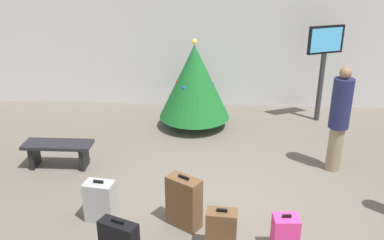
{
  "coord_description": "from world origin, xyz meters",
  "views": [
    {
      "loc": [
        -0.26,
        -5.44,
        3.66
      ],
      "look_at": [
        -0.62,
        1.4,
        0.9
      ],
      "focal_mm": 38.7,
      "sensor_mm": 36.0,
      "label": 1
    }
  ],
  "objects_px": {
    "suitcase_0": "(100,201)",
    "suitcase_3": "(285,234)",
    "waiting_bench": "(58,150)",
    "holiday_tree": "(194,82)",
    "flight_info_kiosk": "(324,55)",
    "traveller_1": "(339,117)",
    "suitcase_4": "(221,231)",
    "suitcase_2": "(184,202)"
  },
  "relations": [
    {
      "from": "suitcase_0",
      "to": "suitcase_3",
      "type": "relative_size",
      "value": 1.15
    },
    {
      "from": "waiting_bench",
      "to": "suitcase_0",
      "type": "bearing_deg",
      "value": -53.0
    },
    {
      "from": "holiday_tree",
      "to": "flight_info_kiosk",
      "type": "relative_size",
      "value": 0.9
    },
    {
      "from": "traveller_1",
      "to": "suitcase_0",
      "type": "distance_m",
      "value": 4.26
    },
    {
      "from": "traveller_1",
      "to": "suitcase_4",
      "type": "xyz_separation_m",
      "value": [
        -2.06,
        -2.33,
        -0.72
      ]
    },
    {
      "from": "flight_info_kiosk",
      "to": "suitcase_3",
      "type": "distance_m",
      "value": 5.14
    },
    {
      "from": "suitcase_2",
      "to": "holiday_tree",
      "type": "bearing_deg",
      "value": 90.45
    },
    {
      "from": "flight_info_kiosk",
      "to": "suitcase_0",
      "type": "distance_m",
      "value": 5.97
    },
    {
      "from": "flight_info_kiosk",
      "to": "suitcase_0",
      "type": "height_order",
      "value": "flight_info_kiosk"
    },
    {
      "from": "traveller_1",
      "to": "suitcase_4",
      "type": "height_order",
      "value": "traveller_1"
    },
    {
      "from": "waiting_bench",
      "to": "suitcase_0",
      "type": "height_order",
      "value": "suitcase_0"
    },
    {
      "from": "holiday_tree",
      "to": "suitcase_0",
      "type": "bearing_deg",
      "value": -108.24
    },
    {
      "from": "flight_info_kiosk",
      "to": "traveller_1",
      "type": "height_order",
      "value": "flight_info_kiosk"
    },
    {
      "from": "traveller_1",
      "to": "suitcase_2",
      "type": "distance_m",
      "value": 3.22
    },
    {
      "from": "holiday_tree",
      "to": "suitcase_0",
      "type": "relative_size",
      "value": 3.05
    },
    {
      "from": "suitcase_2",
      "to": "suitcase_3",
      "type": "bearing_deg",
      "value": -20.01
    },
    {
      "from": "suitcase_3",
      "to": "waiting_bench",
      "type": "bearing_deg",
      "value": 150.41
    },
    {
      "from": "flight_info_kiosk",
      "to": "waiting_bench",
      "type": "height_order",
      "value": "flight_info_kiosk"
    },
    {
      "from": "suitcase_0",
      "to": "suitcase_2",
      "type": "distance_m",
      "value": 1.24
    },
    {
      "from": "flight_info_kiosk",
      "to": "suitcase_3",
      "type": "relative_size",
      "value": 3.91
    },
    {
      "from": "holiday_tree",
      "to": "suitcase_4",
      "type": "height_order",
      "value": "holiday_tree"
    },
    {
      "from": "waiting_bench",
      "to": "traveller_1",
      "type": "height_order",
      "value": "traveller_1"
    },
    {
      "from": "waiting_bench",
      "to": "suitcase_3",
      "type": "relative_size",
      "value": 2.19
    },
    {
      "from": "flight_info_kiosk",
      "to": "suitcase_4",
      "type": "xyz_separation_m",
      "value": [
        -2.32,
        -4.76,
        -1.25
      ]
    },
    {
      "from": "waiting_bench",
      "to": "suitcase_3",
      "type": "height_order",
      "value": "suitcase_3"
    },
    {
      "from": "flight_info_kiosk",
      "to": "suitcase_0",
      "type": "bearing_deg",
      "value": -134.34
    },
    {
      "from": "suitcase_2",
      "to": "suitcase_4",
      "type": "bearing_deg",
      "value": -44.09
    },
    {
      "from": "suitcase_3",
      "to": "suitcase_4",
      "type": "bearing_deg",
      "value": -178.94
    },
    {
      "from": "flight_info_kiosk",
      "to": "suitcase_4",
      "type": "bearing_deg",
      "value": -115.99
    },
    {
      "from": "waiting_bench",
      "to": "suitcase_2",
      "type": "bearing_deg",
      "value": -34.3
    },
    {
      "from": "suitcase_2",
      "to": "suitcase_3",
      "type": "xyz_separation_m",
      "value": [
        1.36,
        -0.49,
        -0.12
      ]
    },
    {
      "from": "holiday_tree",
      "to": "suitcase_3",
      "type": "distance_m",
      "value": 4.51
    },
    {
      "from": "flight_info_kiosk",
      "to": "traveller_1",
      "type": "bearing_deg",
      "value": -96.1
    },
    {
      "from": "suitcase_2",
      "to": "suitcase_4",
      "type": "relative_size",
      "value": 1.28
    },
    {
      "from": "suitcase_0",
      "to": "waiting_bench",
      "type": "bearing_deg",
      "value": 127.0
    },
    {
      "from": "holiday_tree",
      "to": "suitcase_3",
      "type": "bearing_deg",
      "value": -71.83
    },
    {
      "from": "suitcase_0",
      "to": "suitcase_2",
      "type": "bearing_deg",
      "value": -3.67
    },
    {
      "from": "suitcase_0",
      "to": "traveller_1",
      "type": "bearing_deg",
      "value": 24.47
    },
    {
      "from": "waiting_bench",
      "to": "traveller_1",
      "type": "distance_m",
      "value": 5.05
    },
    {
      "from": "suitcase_0",
      "to": "suitcase_3",
      "type": "xyz_separation_m",
      "value": [
        2.59,
        -0.57,
        -0.04
      ]
    },
    {
      "from": "holiday_tree",
      "to": "flight_info_kiosk",
      "type": "height_order",
      "value": "flight_info_kiosk"
    },
    {
      "from": "traveller_1",
      "to": "waiting_bench",
      "type": "bearing_deg",
      "value": -178.04
    }
  ]
}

